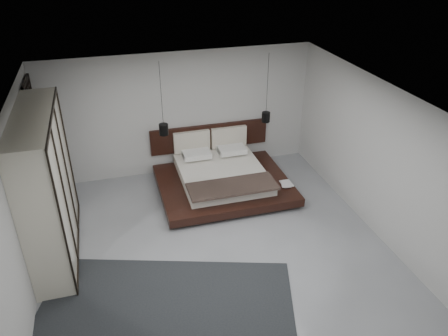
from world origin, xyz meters
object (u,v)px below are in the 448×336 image
object	(u,v)px
pendant_left	(164,129)
wardrobe	(47,187)
lattice_screen	(39,144)
bed	(222,176)
rug	(163,325)
pendant_right	(266,117)

from	to	relation	value
pendant_left	wardrobe	bearing A→B (deg)	-143.55
lattice_screen	bed	bearing A→B (deg)	-8.55
pendant_left	rug	distance (m)	4.17
lattice_screen	bed	world-z (taller)	lattice_screen
pendant_right	wardrobe	distance (m)	4.78
pendant_left	pendant_right	size ratio (longest dim) A/B	1.02
lattice_screen	pendant_left	size ratio (longest dim) A/B	1.67
lattice_screen	pendant_left	bearing A→B (deg)	-2.48
pendant_left	pendant_right	distance (m)	2.27
bed	wardrobe	xyz separation A→B (m)	(-3.35, -1.20, 1.00)
pendant_right	lattice_screen	bearing A→B (deg)	178.71
bed	rug	world-z (taller)	bed
pendant_left	lattice_screen	bearing A→B (deg)	177.52
wardrobe	pendant_right	bearing A→B (deg)	20.03
lattice_screen	bed	size ratio (longest dim) A/B	0.94
pendant_left	wardrobe	size ratio (longest dim) A/B	0.60
wardrobe	pendant_left	bearing A→B (deg)	36.45
pendant_left	rug	bearing A→B (deg)	-100.49
pendant_right	rug	bearing A→B (deg)	-127.65
pendant_right	bed	bearing A→B (deg)	-159.05
pendant_right	wardrobe	size ratio (longest dim) A/B	0.58
bed	rug	distance (m)	3.92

